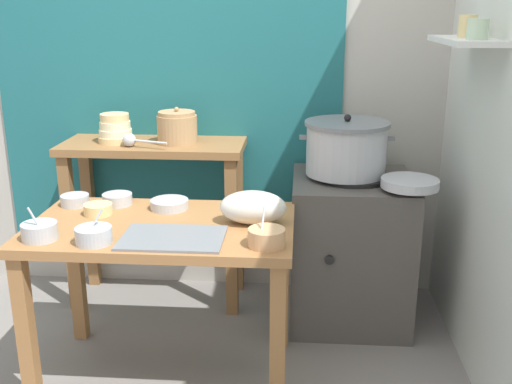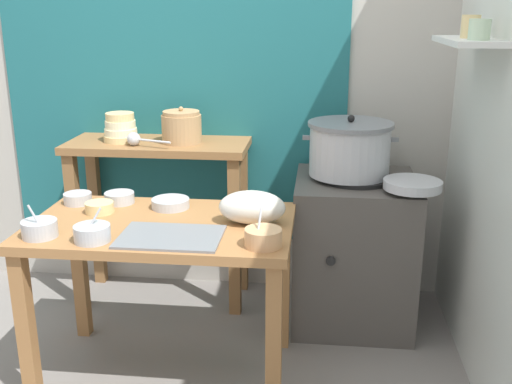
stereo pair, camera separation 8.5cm
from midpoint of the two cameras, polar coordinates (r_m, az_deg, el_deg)
wall_back at (r=3.37m, az=-4.99°, el=12.30°), size 4.40×0.12×2.60m
prep_table at (r=2.59m, az=-9.77°, el=-5.27°), size 1.10×0.66×0.72m
back_shelf_table at (r=3.28m, az=-10.30°, el=0.86°), size 0.96×0.40×0.90m
stove_block at (r=3.16m, az=8.12°, el=-5.34°), size 0.60×0.61×0.78m
steamer_pot at (r=3.02m, az=7.75°, el=4.17°), size 0.47×0.42×0.30m
clay_pot at (r=3.18m, az=-8.25°, el=6.06°), size 0.21×0.21×0.19m
bowl_stack_enamel at (r=3.26m, az=-13.93°, el=5.80°), size 0.18×0.18×0.15m
ladle at (r=3.15m, az=-12.55°, el=4.83°), size 0.24×0.11×0.07m
serving_tray at (r=2.37m, az=-8.92°, el=-4.32°), size 0.40×0.28×0.01m
plastic_bag at (r=2.49m, az=-1.27°, el=-1.47°), size 0.28×0.16×0.14m
wide_pan at (r=2.87m, az=13.56°, el=0.82°), size 0.27×0.27×0.04m
prep_bowl_0 at (r=2.82m, az=-13.86°, el=-0.62°), size 0.14×0.14×0.05m
prep_bowl_1 at (r=2.72m, az=-8.99°, el=-1.11°), size 0.17×0.17×0.04m
prep_bowl_2 at (r=2.49m, az=-20.77°, el=-3.46°), size 0.14×0.14×0.14m
prep_bowl_3 at (r=2.71m, az=-15.63°, el=-1.54°), size 0.12×0.12×0.05m
prep_bowl_4 at (r=2.26m, az=-0.07°, el=-4.27°), size 0.14×0.14×0.15m
prep_bowl_5 at (r=2.86m, az=-17.61°, el=-0.71°), size 0.13×0.13×0.05m
prep_bowl_6 at (r=2.39m, az=-16.14°, el=-3.91°), size 0.14×0.14×0.13m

